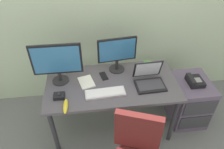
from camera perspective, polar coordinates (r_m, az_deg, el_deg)
ground_plane at (r=2.81m, az=-0.00°, el=-13.33°), size 8.00×8.00×0.00m
desk at (r=2.34m, az=-0.00°, el=-3.81°), size 1.43×0.71×0.71m
file_cabinet at (r=2.85m, az=19.91°, el=-6.49°), size 0.42×0.53×0.60m
desk_phone at (r=2.62m, az=21.44°, el=-1.63°), size 0.17×0.20×0.09m
monitor_main at (r=2.22m, az=-14.69°, el=3.43°), size 0.52×0.18×0.46m
monitor_side at (r=2.34m, az=1.38°, el=6.01°), size 0.44×0.18×0.41m
keyboard at (r=2.16m, az=-1.84°, el=-4.97°), size 0.42×0.16×0.03m
laptop at (r=2.29m, az=10.04°, el=-1.31°), size 0.32×0.29×0.23m
trackball_mouse at (r=2.18m, az=-14.13°, el=-5.60°), size 0.11×0.09×0.07m
coffee_mug at (r=2.46m, az=9.64°, el=2.25°), size 0.10×0.09×0.12m
paper_notepad at (r=2.31m, az=-6.95°, el=-2.04°), size 0.20×0.24×0.01m
cell_phone at (r=2.37m, az=-2.26°, el=-0.42°), size 0.10×0.15×0.01m
banana at (r=2.07m, az=-12.45°, el=-8.34°), size 0.05×0.19×0.04m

